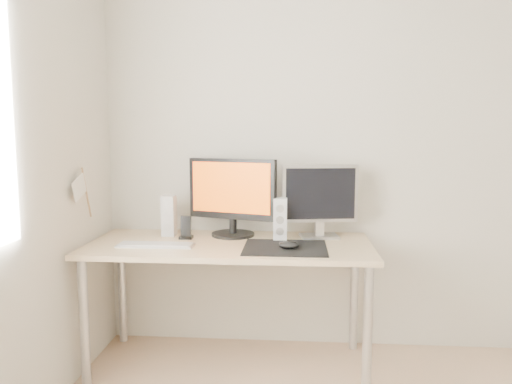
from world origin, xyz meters
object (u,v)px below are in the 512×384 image
object	(u,v)px
phone_dock	(186,232)
keyboard	(156,245)
mouse	(289,245)
second_monitor	(320,197)
main_monitor	(232,194)
desk	(230,256)
speaker_right	(280,219)
speaker_left	(169,216)

from	to	relation	value
phone_dock	keyboard	bearing A→B (deg)	-121.88
mouse	keyboard	world-z (taller)	mouse
second_monitor	mouse	bearing A→B (deg)	-119.52
mouse	main_monitor	distance (m)	0.52
mouse	desk	world-z (taller)	mouse
speaker_right	phone_dock	xyz separation A→B (m)	(-0.55, -0.02, -0.08)
mouse	phone_dock	xyz separation A→B (m)	(-0.61, 0.22, 0.02)
speaker_left	second_monitor	bearing A→B (deg)	0.64
speaker_left	phone_dock	size ratio (longest dim) A/B	1.80
main_monitor	keyboard	size ratio (longest dim) A/B	1.28
mouse	main_monitor	bearing A→B (deg)	137.41
desk	phone_dock	distance (m)	0.31
desk	second_monitor	distance (m)	0.63
second_monitor	keyboard	distance (m)	0.98
speaker_left	speaker_right	xyz separation A→B (m)	(0.68, -0.06, 0.00)
speaker_right	keyboard	bearing A→B (deg)	-161.46
speaker_left	phone_dock	distance (m)	0.17
mouse	speaker_left	size ratio (longest dim) A/B	0.45
mouse	second_monitor	xyz separation A→B (m)	(0.18, 0.31, 0.22)
mouse	speaker_left	bearing A→B (deg)	157.52
desk	mouse	bearing A→B (deg)	-20.51
second_monitor	main_monitor	bearing A→B (deg)	179.48
mouse	desk	size ratio (longest dim) A/B	0.07
main_monitor	speaker_left	world-z (taller)	main_monitor
main_monitor	keyboard	distance (m)	0.55
desk	speaker_right	size ratio (longest dim) A/B	6.54
speaker_left	speaker_right	bearing A→B (deg)	-5.04
desk	phone_dock	world-z (taller)	phone_dock
desk	phone_dock	size ratio (longest dim) A/B	11.80
phone_dock	speaker_left	bearing A→B (deg)	145.51
desk	speaker_right	xyz separation A→B (m)	(0.28, 0.12, 0.20)
mouse	keyboard	xyz separation A→B (m)	(-0.73, 0.01, -0.02)
mouse	speaker_right	world-z (taller)	speaker_right
desk	speaker_right	distance (m)	0.37
desk	main_monitor	world-z (taller)	main_monitor
speaker_left	keyboard	world-z (taller)	speaker_left
desk	main_monitor	distance (m)	0.38
mouse	second_monitor	distance (m)	0.42
mouse	speaker_left	world-z (taller)	speaker_left
second_monitor	phone_dock	world-z (taller)	second_monitor
desk	speaker_left	distance (m)	0.47
speaker_left	phone_dock	xyz separation A→B (m)	(0.12, -0.08, -0.08)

